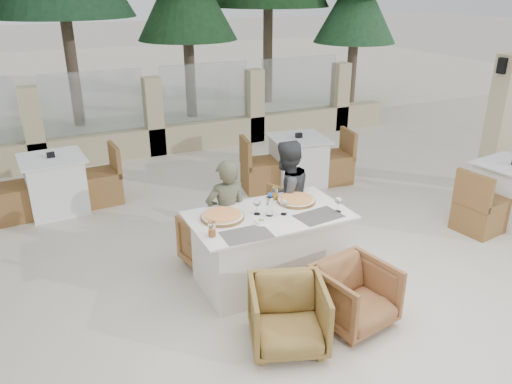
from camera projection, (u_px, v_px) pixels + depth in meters
name	position (u px, v px, depth m)	size (l,w,h in m)	color
ground	(278.00, 284.00, 5.23)	(80.00, 80.00, 0.00)	beige
sand_patch	(85.00, 76.00, 16.87)	(30.00, 16.00, 0.01)	#F1E3C5
perimeter_wall_far	(153.00, 111.00, 8.91)	(10.00, 0.34, 1.60)	#BEB186
lantern_pillar	(500.00, 124.00, 7.34)	(0.34, 0.34, 2.00)	beige
pine_centre	(186.00, 4.00, 10.85)	(2.20, 2.20, 5.00)	#1B401F
pine_far_right	(356.00, 13.00, 11.95)	(1.98, 1.98, 4.50)	#25522D
dining_table	(269.00, 248.00, 5.15)	(1.60, 0.90, 0.77)	white
placemat_near_left	(246.00, 234.00, 4.60)	(0.45, 0.30, 0.00)	#605952
placemat_near_right	(319.00, 216.00, 4.96)	(0.45, 0.30, 0.00)	#524D47
pizza_left	(223.00, 216.00, 4.90)	(0.43, 0.43, 0.06)	#FB5D22
pizza_right	(296.00, 200.00, 5.27)	(0.41, 0.41, 0.05)	#DE541E
water_bottle	(270.00, 204.00, 4.93)	(0.07, 0.07, 0.24)	#B5DAEE
wine_glass_centre	(257.00, 206.00, 4.97)	(0.08, 0.08, 0.18)	white
wine_glass_near	(284.00, 206.00, 4.97)	(0.08, 0.08, 0.18)	white
wine_glass_corner	(338.00, 204.00, 5.02)	(0.08, 0.08, 0.18)	silver
beer_glass_left	(212.00, 229.00, 4.54)	(0.07, 0.07, 0.14)	orange
beer_glass_right	(275.00, 193.00, 5.32)	(0.07, 0.07, 0.14)	gold
olive_dish	(261.00, 221.00, 4.80)	(0.11, 0.11, 0.04)	white
armchair_far_left	(217.00, 241.00, 5.47)	(0.65, 0.67, 0.61)	olive
armchair_far_right	(271.00, 219.00, 5.94)	(0.67, 0.69, 0.63)	#9C6A38
armchair_near_left	(288.00, 316.00, 4.24)	(0.64, 0.65, 0.60)	olive
armchair_near_right	(355.00, 295.00, 4.53)	(0.63, 0.65, 0.59)	brown
diner_left	(227.00, 216.00, 5.30)	(0.46, 0.30, 1.25)	#50523B
diner_right	(286.00, 198.00, 5.63)	(0.65, 0.51, 1.34)	#393C3F
bg_table_a	(56.00, 184.00, 6.78)	(1.64, 0.82, 0.77)	white
bg_table_b	(298.00, 162.00, 7.64)	(1.64, 0.82, 0.77)	silver
bg_table_c	(509.00, 192.00, 6.52)	(1.64, 0.82, 0.77)	silver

